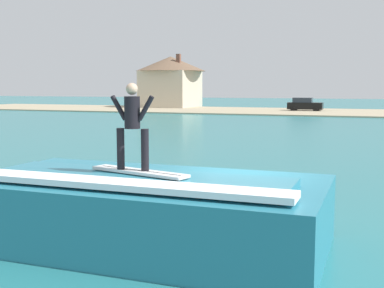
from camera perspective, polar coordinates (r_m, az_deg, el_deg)
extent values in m
plane|color=#257075|center=(11.71, 5.77, -10.13)|extent=(260.00, 260.00, 0.00)
cube|color=teal|center=(10.75, -5.17, -7.71)|extent=(7.44, 3.81, 1.42)
cube|color=teal|center=(10.17, -6.38, -4.01)|extent=(6.32, 1.72, 0.16)
cube|color=white|center=(9.50, -8.46, -4.56)|extent=(6.69, 0.69, 0.12)
cube|color=white|center=(10.26, -6.07, -3.17)|extent=(2.32, 0.95, 0.06)
cube|color=black|center=(10.26, -6.07, -3.03)|extent=(2.06, 0.56, 0.01)
cylinder|color=black|center=(10.38, -8.16, -0.54)|extent=(0.16, 0.16, 0.85)
cylinder|color=black|center=(10.13, -5.41, -0.68)|extent=(0.16, 0.16, 0.85)
cylinder|color=black|center=(10.19, -6.86, 3.60)|extent=(0.32, 0.32, 0.65)
sphere|color=#D5AA89|center=(10.17, -6.90, 6.28)|extent=(0.24, 0.24, 0.24)
cylinder|color=black|center=(10.32, -8.37, 4.13)|extent=(0.37, 0.10, 0.52)
cylinder|color=black|center=(10.05, -5.32, 4.10)|extent=(0.37, 0.10, 0.52)
cube|color=tan|center=(65.90, 17.95, 3.44)|extent=(120.00, 18.04, 0.15)
cube|color=black|center=(67.90, 12.83, 4.27)|extent=(4.53, 1.90, 0.90)
cube|color=#262D38|center=(67.92, 12.56, 4.93)|extent=(2.49, 1.71, 0.64)
cylinder|color=black|center=(68.74, 14.15, 3.89)|extent=(0.64, 0.22, 0.64)
cylinder|color=black|center=(66.75, 13.96, 3.82)|extent=(0.64, 0.22, 0.64)
cylinder|color=black|center=(69.12, 11.72, 3.96)|extent=(0.64, 0.22, 0.64)
cylinder|color=black|center=(67.14, 11.46, 3.90)|extent=(0.64, 0.22, 0.64)
cube|color=beige|center=(78.64, -2.44, 6.25)|extent=(7.41, 8.83, 5.71)
cone|color=brown|center=(78.71, -2.46, 9.16)|extent=(10.95, 10.95, 2.28)
cube|color=brown|center=(76.81, -1.55, 9.60)|extent=(0.60, 0.60, 1.80)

